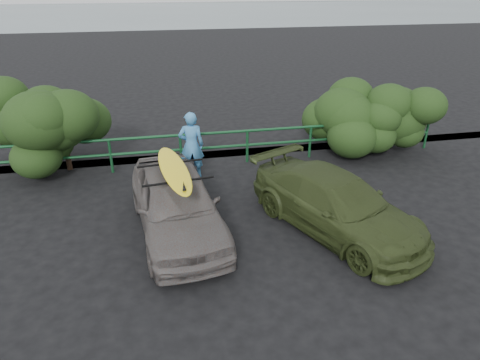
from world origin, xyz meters
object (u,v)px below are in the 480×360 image
object	(u,v)px
guardrail	(214,148)
surfboard	(174,169)
olive_vehicle	(336,204)
man	(191,145)
sedan	(176,203)

from	to	relation	value
guardrail	surfboard	distance (m)	3.93
olive_vehicle	man	size ratio (longest dim) A/B	2.32
surfboard	guardrail	bearing A→B (deg)	62.32
sedan	surfboard	size ratio (longest dim) A/B	1.62
guardrail	surfboard	bearing A→B (deg)	-110.53
sedan	man	bearing A→B (deg)	70.94
surfboard	olive_vehicle	bearing A→B (deg)	-16.92
sedan	olive_vehicle	bearing A→B (deg)	-16.92
sedan	man	size ratio (longest dim) A/B	2.22
surfboard	man	bearing A→B (deg)	70.94
guardrail	surfboard	size ratio (longest dim) A/B	5.37
guardrail	man	size ratio (longest dim) A/B	7.36
man	surfboard	distance (m)	2.93
sedan	man	xyz separation A→B (m)	(0.59, 2.81, 0.23)
olive_vehicle	man	distance (m)	4.46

